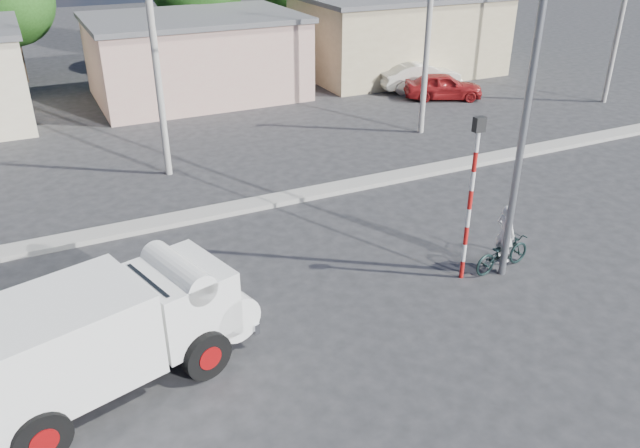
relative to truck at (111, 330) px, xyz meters
name	(u,v)px	position (x,y,z in m)	size (l,w,h in m)	color
ground_plane	(386,342)	(5.61, -1.21, -1.31)	(120.00, 120.00, 0.00)	#262628
median	(259,203)	(5.61, 6.79, -1.23)	(40.00, 0.80, 0.16)	#99968E
truck	(111,330)	(0.00, 0.00, 0.00)	(6.07, 3.56, 2.36)	black
bicycle	(502,253)	(10.03, 0.19, -0.82)	(0.65, 1.86, 0.98)	#172928
cyclist	(504,243)	(10.03, 0.19, -0.52)	(0.58, 0.38, 1.59)	white
car_cream	(419,76)	(18.58, 16.88, -0.58)	(1.55, 4.43, 1.46)	beige
car_red	(443,86)	(18.62, 14.78, -0.65)	(1.57, 3.89, 1.33)	maroon
traffic_pole	(472,187)	(8.81, 0.29, 1.28)	(0.28, 0.18, 4.36)	red
streetlight	(524,90)	(9.75, -0.01, 3.65)	(2.34, 0.22, 9.00)	slate
building_row	(178,56)	(6.71, 20.79, 0.82)	(37.80, 7.30, 4.44)	beige
utility_poles	(298,48)	(8.86, 10.79, 2.76)	(35.40, 0.24, 8.00)	#99968E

